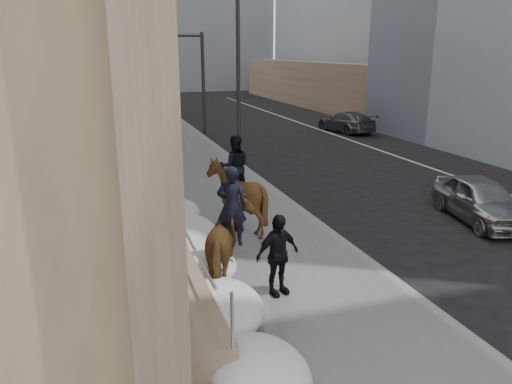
# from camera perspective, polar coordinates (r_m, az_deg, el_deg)

# --- Properties ---
(ground) EXTENTS (140.00, 140.00, 0.00)m
(ground) POSITION_cam_1_polar(r_m,az_deg,el_deg) (10.05, 4.47, -13.95)
(ground) COLOR black
(ground) RESTS_ON ground
(sidewalk) EXTENTS (5.00, 80.00, 0.12)m
(sidewalk) POSITION_cam_1_polar(r_m,az_deg,el_deg) (19.00, -7.01, 0.74)
(sidewalk) COLOR #555557
(sidewalk) RESTS_ON ground
(curb) EXTENTS (0.24, 80.00, 0.12)m
(curb) POSITION_cam_1_polar(r_m,az_deg,el_deg) (19.64, 0.50, 1.37)
(curb) COLOR slate
(curb) RESTS_ON ground
(lane_line) EXTENTS (0.15, 70.00, 0.01)m
(lane_line) POSITION_cam_1_polar(r_m,az_deg,el_deg) (23.30, 19.24, 2.66)
(lane_line) COLOR #BFB78C
(lane_line) RESTS_ON ground
(bg_building_far) EXTENTS (24.00, 12.00, 20.00)m
(bg_building_far) POSITION_cam_1_polar(r_m,az_deg,el_deg) (80.23, -20.89, 18.52)
(bg_building_far) COLOR gray
(bg_building_far) RESTS_ON ground
(streetlight_mid) EXTENTS (1.71, 0.24, 8.00)m
(streetlight_mid) POSITION_cam_1_polar(r_m,az_deg,el_deg) (22.87, -2.45, 14.87)
(streetlight_mid) COLOR #2D2D30
(streetlight_mid) RESTS_ON ground
(streetlight_far) EXTENTS (1.71, 0.24, 8.00)m
(streetlight_far) POSITION_cam_1_polar(r_m,az_deg,el_deg) (42.48, -9.98, 15.13)
(streetlight_far) COLOR #2D2D30
(streetlight_far) RESTS_ON ground
(traffic_signal) EXTENTS (4.10, 0.22, 6.00)m
(traffic_signal) POSITION_cam_1_polar(r_m,az_deg,el_deg) (30.54, -7.84, 13.92)
(traffic_signal) COLOR #2D2D30
(traffic_signal) RESTS_ON ground
(snow_bank) EXTENTS (1.70, 18.10, 0.76)m
(snow_bank) POSITION_cam_1_polar(r_m,az_deg,el_deg) (16.87, -10.55, 0.09)
(snow_bank) COLOR white
(snow_bank) RESTS_ON sidewalk
(mounted_horse_left) EXTENTS (1.65, 2.36, 2.58)m
(mounted_horse_left) POSITION_cam_1_polar(r_m,az_deg,el_deg) (10.61, -2.96, -5.57)
(mounted_horse_left) COLOR #523418
(mounted_horse_left) RESTS_ON sidewalk
(mounted_horse_right) EXTENTS (1.89, 2.05, 2.64)m
(mounted_horse_right) POSITION_cam_1_polar(r_m,az_deg,el_deg) (13.81, -2.31, 0.04)
(mounted_horse_right) COLOR #442913
(mounted_horse_right) RESTS_ON sidewalk
(pedestrian) EXTENTS (1.09, 0.67, 1.73)m
(pedestrian) POSITION_cam_1_polar(r_m,az_deg,el_deg) (10.23, 2.48, -7.19)
(pedestrian) COLOR black
(pedestrian) RESTS_ON sidewalk
(car_silver) EXTENTS (2.33, 4.15, 1.33)m
(car_silver) POSITION_cam_1_polar(r_m,az_deg,el_deg) (16.43, 24.32, -0.81)
(car_silver) COLOR #919498
(car_silver) RESTS_ON ground
(car_grey) EXTENTS (2.47, 4.65, 1.28)m
(car_grey) POSITION_cam_1_polar(r_m,az_deg,el_deg) (32.20, 10.24, 7.90)
(car_grey) COLOR #4E4F54
(car_grey) RESTS_ON ground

